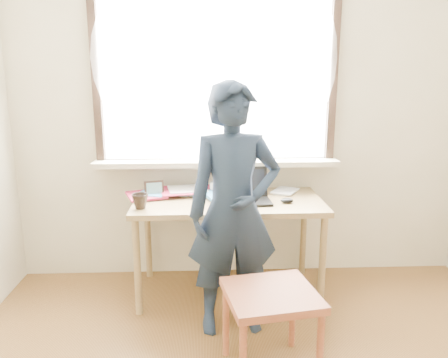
{
  "coord_description": "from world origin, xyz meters",
  "views": [
    {
      "loc": [
        -0.29,
        -1.36,
        1.58
      ],
      "look_at": [
        -0.19,
        0.95,
        1.03
      ],
      "focal_mm": 35.0,
      "sensor_mm": 36.0,
      "label": 1
    }
  ],
  "objects_px": {
    "person": "(234,211)",
    "desk": "(228,210)",
    "mug_white": "(217,188)",
    "work_chair": "(271,304)",
    "mug_dark": "(140,201)",
    "laptop": "(246,193)"
  },
  "relations": [
    {
      "from": "person",
      "to": "desk",
      "type": "bearing_deg",
      "value": 83.8
    },
    {
      "from": "mug_white",
      "to": "work_chair",
      "type": "xyz_separation_m",
      "value": [
        0.25,
        -1.08,
        -0.36
      ]
    },
    {
      "from": "mug_dark",
      "to": "person",
      "type": "height_order",
      "value": "person"
    },
    {
      "from": "work_chair",
      "to": "laptop",
      "type": "bearing_deg",
      "value": 93.66
    },
    {
      "from": "laptop",
      "to": "work_chair",
      "type": "height_order",
      "value": "laptop"
    },
    {
      "from": "desk",
      "to": "work_chair",
      "type": "xyz_separation_m",
      "value": [
        0.18,
        -0.91,
        -0.24
      ]
    },
    {
      "from": "laptop",
      "to": "person",
      "type": "relative_size",
      "value": 0.22
    },
    {
      "from": "mug_white",
      "to": "mug_dark",
      "type": "distance_m",
      "value": 0.63
    },
    {
      "from": "laptop",
      "to": "mug_dark",
      "type": "relative_size",
      "value": 3.21
    },
    {
      "from": "mug_white",
      "to": "mug_dark",
      "type": "height_order",
      "value": "mug_dark"
    },
    {
      "from": "mug_white",
      "to": "desk",
      "type": "bearing_deg",
      "value": -66.1
    },
    {
      "from": "mug_dark",
      "to": "person",
      "type": "relative_size",
      "value": 0.07
    },
    {
      "from": "person",
      "to": "mug_dark",
      "type": "bearing_deg",
      "value": 148.16
    },
    {
      "from": "desk",
      "to": "mug_dark",
      "type": "relative_size",
      "value": 12.32
    },
    {
      "from": "desk",
      "to": "mug_white",
      "type": "relative_size",
      "value": 11.53
    },
    {
      "from": "desk",
      "to": "person",
      "type": "bearing_deg",
      "value": -89.21
    },
    {
      "from": "desk",
      "to": "work_chair",
      "type": "relative_size",
      "value": 2.5
    },
    {
      "from": "laptop",
      "to": "mug_white",
      "type": "height_order",
      "value": "laptop"
    },
    {
      "from": "desk",
      "to": "laptop",
      "type": "relative_size",
      "value": 3.84
    },
    {
      "from": "desk",
      "to": "mug_dark",
      "type": "distance_m",
      "value": 0.64
    },
    {
      "from": "laptop",
      "to": "desk",
      "type": "bearing_deg",
      "value": 165.09
    },
    {
      "from": "mug_white",
      "to": "person",
      "type": "relative_size",
      "value": 0.07
    }
  ]
}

